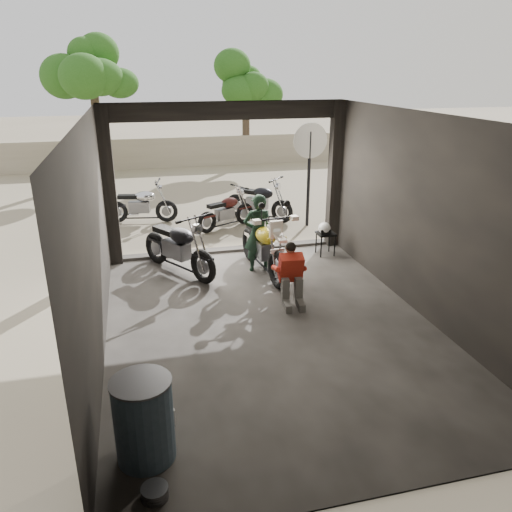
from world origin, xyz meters
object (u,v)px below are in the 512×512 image
main_bike (263,242)px  left_bike (178,243)px  stool (326,236)px  outside_bike_a (141,202)px  rider (258,233)px  mechanic (292,277)px  sign_post (310,157)px  outside_bike_b (226,209)px  helmet (324,228)px  outside_bike_c (259,198)px  oil_drum (144,421)px

main_bike → left_bike: (-1.60, 0.44, -0.03)m
left_bike → stool: left_bike is taller
outside_bike_a → rider: bearing=-141.3°
mechanic → sign_post: (1.80, 4.31, 1.24)m
outside_bike_b → helmet: bearing=-174.5°
stool → helmet: (-0.06, -0.05, 0.20)m
left_bike → sign_post: 4.41m
outside_bike_c → stool: bearing=-124.2°
outside_bike_b → stool: 2.98m
oil_drum → left_bike: bearing=80.5°
outside_bike_a → sign_post: size_ratio=0.63×
stool → mechanic: bearing=-124.0°
outside_bike_b → rider: size_ratio=0.97×
rider → sign_post: bearing=-122.2°
stool → oil_drum: size_ratio=0.55×
mechanic → stool: 2.59m
outside_bike_b → stool: (1.71, -2.44, -0.08)m
outside_bike_a → outside_bike_c: bearing=-88.5°
outside_bike_c → mechanic: outside_bike_c is taller
outside_bike_a → stool: (3.77, -3.47, -0.12)m
outside_bike_b → oil_drum: outside_bike_b is taller
outside_bike_c → rider: 3.63m
rider → left_bike: bearing=-6.1°
helmet → outside_bike_b: bearing=141.2°
outside_bike_a → outside_bike_b: outside_bike_a is taller
outside_bike_c → oil_drum: bearing=-159.5°
outside_bike_c → helmet: bearing=-125.5°
outside_bike_b → sign_post: size_ratio=0.59×
left_bike → outside_bike_a: size_ratio=1.14×
helmet → oil_drum: 6.50m
outside_bike_a → oil_drum: (-0.23, -8.69, -0.09)m
main_bike → outside_bike_c: size_ratio=1.15×
helmet → sign_post: size_ratio=0.11×
outside_bike_b → mechanic: size_ratio=1.46×
outside_bike_c → mechanic: 5.19m
main_bike → oil_drum: size_ratio=2.12×
rider → helmet: 1.64m
rider → main_bike: bearing=115.9°
left_bike → stool: (3.17, 0.23, -0.20)m
main_bike → sign_post: bearing=49.6°
main_bike → oil_drum: 5.16m
outside_bike_b → main_bike: bearing=154.7°
mechanic → outside_bike_a: bearing=118.2°
sign_post → outside_bike_b: bearing=167.0°
rider → mechanic: 1.66m
stool → main_bike: bearing=-156.7°
outside_bike_b → helmet: size_ratio=5.51×
main_bike → rider: 0.21m
outside_bike_a → sign_post: (4.12, -1.31, 1.21)m
rider → helmet: rider is taller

